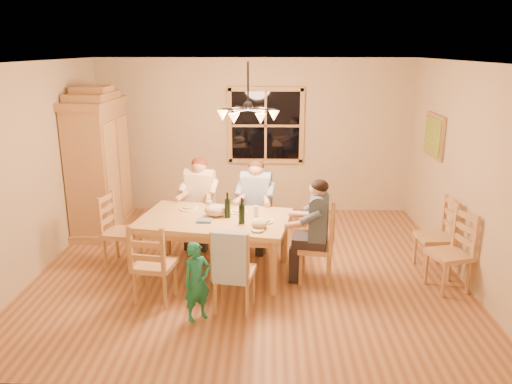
{
  "coord_description": "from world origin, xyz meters",
  "views": [
    {
      "loc": [
        0.26,
        -6.21,
        2.87
      ],
      "look_at": [
        0.09,
        0.1,
        1.03
      ],
      "focal_mm": 35.0,
      "sensor_mm": 36.0,
      "label": 1
    }
  ],
  "objects_px": {
    "wine_bottle_b": "(242,211)",
    "wine_bottle_a": "(227,205)",
    "armoire": "(99,166)",
    "chair_far_right": "(256,229)",
    "chandelier": "(248,113)",
    "adult_woman": "(200,191)",
    "chair_near_left": "(155,277)",
    "chair_spare_front": "(448,266)",
    "chair_end_left": "(122,243)",
    "chair_near_right": "(234,284)",
    "dining_table": "(215,225)",
    "chair_end_right": "(316,258)",
    "chair_spare_back": "(433,248)",
    "child": "(197,282)",
    "adult_plaid_man": "(256,194)",
    "adult_slate_man": "(317,218)",
    "chair_far_left": "(201,225)"
  },
  "relations": [
    {
      "from": "chair_far_right",
      "to": "chair_end_right",
      "type": "height_order",
      "value": "same"
    },
    {
      "from": "chair_near_right",
      "to": "wine_bottle_b",
      "type": "distance_m",
      "value": 0.98
    },
    {
      "from": "chair_far_left",
      "to": "adult_plaid_man",
      "type": "bearing_deg",
      "value": 180.0
    },
    {
      "from": "chair_far_right",
      "to": "wine_bottle_b",
      "type": "distance_m",
      "value": 1.21
    },
    {
      "from": "chair_end_left",
      "to": "chair_spare_back",
      "type": "height_order",
      "value": "same"
    },
    {
      "from": "chandelier",
      "to": "chair_end_right",
      "type": "relative_size",
      "value": 0.78
    },
    {
      "from": "chair_end_right",
      "to": "wine_bottle_b",
      "type": "distance_m",
      "value": 1.12
    },
    {
      "from": "chandelier",
      "to": "armoire",
      "type": "height_order",
      "value": "chandelier"
    },
    {
      "from": "armoire",
      "to": "child",
      "type": "relative_size",
      "value": 2.59
    },
    {
      "from": "chair_far_right",
      "to": "chair_near_left",
      "type": "xyz_separation_m",
      "value": [
        -1.13,
        -1.62,
        0.0
      ]
    },
    {
      "from": "chair_end_left",
      "to": "wine_bottle_a",
      "type": "xyz_separation_m",
      "value": [
        1.46,
        -0.2,
        0.62
      ]
    },
    {
      "from": "adult_woman",
      "to": "chair_spare_front",
      "type": "height_order",
      "value": "adult_woman"
    },
    {
      "from": "adult_woman",
      "to": "adult_plaid_man",
      "type": "distance_m",
      "value": 0.84
    },
    {
      "from": "armoire",
      "to": "chair_far_right",
      "type": "height_order",
      "value": "armoire"
    },
    {
      "from": "adult_slate_man",
      "to": "chair_spare_back",
      "type": "xyz_separation_m",
      "value": [
        1.59,
        0.37,
        -0.54
      ]
    },
    {
      "from": "chair_near_left",
      "to": "chair_end_left",
      "type": "height_order",
      "value": "same"
    },
    {
      "from": "chair_near_left",
      "to": "adult_slate_man",
      "type": "xyz_separation_m",
      "value": [
        1.91,
        0.58,
        0.54
      ]
    },
    {
      "from": "adult_plaid_man",
      "to": "adult_slate_man",
      "type": "relative_size",
      "value": 1.0
    },
    {
      "from": "chair_far_right",
      "to": "adult_plaid_man",
      "type": "bearing_deg",
      "value": 99.62
    },
    {
      "from": "adult_woman",
      "to": "chair_end_right",
      "type": "bearing_deg",
      "value": 153.43
    },
    {
      "from": "chair_end_left",
      "to": "chair_spare_front",
      "type": "xyz_separation_m",
      "value": [
        4.18,
        -0.63,
        0.0
      ]
    },
    {
      "from": "chandelier",
      "to": "chair_far_right",
      "type": "bearing_deg",
      "value": 83.23
    },
    {
      "from": "child",
      "to": "chair_end_left",
      "type": "bearing_deg",
      "value": 92.08
    },
    {
      "from": "chair_end_left",
      "to": "child",
      "type": "xyz_separation_m",
      "value": [
        1.23,
        -1.41,
        0.14
      ]
    },
    {
      "from": "wine_bottle_b",
      "to": "adult_plaid_man",
      "type": "bearing_deg",
      "value": 81.79
    },
    {
      "from": "chair_far_left",
      "to": "wine_bottle_a",
      "type": "height_order",
      "value": "wine_bottle_a"
    },
    {
      "from": "chair_far_right",
      "to": "chair_end_right",
      "type": "distance_m",
      "value": 1.3
    },
    {
      "from": "wine_bottle_b",
      "to": "wine_bottle_a",
      "type": "bearing_deg",
      "value": 130.82
    },
    {
      "from": "dining_table",
      "to": "wine_bottle_a",
      "type": "distance_m",
      "value": 0.31
    },
    {
      "from": "dining_table",
      "to": "chair_spare_back",
      "type": "height_order",
      "value": "chair_spare_back"
    },
    {
      "from": "adult_slate_man",
      "to": "chair_end_left",
      "type": "bearing_deg",
      "value": 90.0
    },
    {
      "from": "chandelier",
      "to": "dining_table",
      "type": "distance_m",
      "value": 1.49
    },
    {
      "from": "armoire",
      "to": "chair_far_right",
      "type": "relative_size",
      "value": 2.32
    },
    {
      "from": "chandelier",
      "to": "wine_bottle_a",
      "type": "height_order",
      "value": "chandelier"
    },
    {
      "from": "adult_plaid_man",
      "to": "child",
      "type": "height_order",
      "value": "adult_plaid_man"
    },
    {
      "from": "chair_near_left",
      "to": "chair_spare_front",
      "type": "xyz_separation_m",
      "value": [
        3.5,
        0.39,
        0.0
      ]
    },
    {
      "from": "chair_near_right",
      "to": "wine_bottle_a",
      "type": "height_order",
      "value": "wine_bottle_a"
    },
    {
      "from": "armoire",
      "to": "child",
      "type": "distance_m",
      "value": 3.41
    },
    {
      "from": "chair_far_left",
      "to": "wine_bottle_a",
      "type": "xyz_separation_m",
      "value": [
        0.49,
        -0.95,
        0.62
      ]
    },
    {
      "from": "chair_spare_back",
      "to": "chair_near_right",
      "type": "bearing_deg",
      "value": 109.37
    },
    {
      "from": "child",
      "to": "chair_spare_back",
      "type": "bearing_deg",
      "value": -14.41
    },
    {
      "from": "adult_slate_man",
      "to": "chair_spare_front",
      "type": "distance_m",
      "value": 1.69
    },
    {
      "from": "chair_far_right",
      "to": "chair_spare_front",
      "type": "height_order",
      "value": "same"
    },
    {
      "from": "armoire",
      "to": "dining_table",
      "type": "height_order",
      "value": "armoire"
    },
    {
      "from": "adult_plaid_man",
      "to": "chair_spare_back",
      "type": "height_order",
      "value": "adult_plaid_man"
    },
    {
      "from": "armoire",
      "to": "chair_near_left",
      "type": "bearing_deg",
      "value": -59.86
    },
    {
      "from": "armoire",
      "to": "adult_woman",
      "type": "xyz_separation_m",
      "value": [
        1.67,
        -0.6,
        -0.22
      ]
    },
    {
      "from": "dining_table",
      "to": "armoire",
      "type": "bearing_deg",
      "value": 141.87
    },
    {
      "from": "adult_woman",
      "to": "armoire",
      "type": "bearing_deg",
      "value": -10.13
    },
    {
      "from": "wine_bottle_a",
      "to": "chair_spare_back",
      "type": "xyz_separation_m",
      "value": [
        2.71,
        0.14,
        -0.62
      ]
    }
  ]
}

